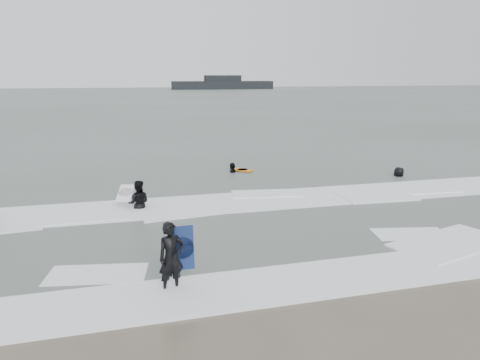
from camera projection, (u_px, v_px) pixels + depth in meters
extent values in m
plane|color=brown|center=(295.00, 271.00, 10.92)|extent=(320.00, 320.00, 0.00)
plane|color=#47544C|center=(136.00, 99.00, 86.33)|extent=(320.00, 320.00, 0.00)
imported|color=black|center=(172.00, 291.00, 9.94)|extent=(0.65, 0.52, 1.55)
imported|color=black|center=(139.00, 210.00, 15.87)|extent=(0.86, 0.72, 1.58)
imported|color=black|center=(233.00, 173.00, 21.82)|extent=(0.80, 1.04, 1.65)
imported|color=black|center=(399.00, 177.00, 20.91)|extent=(0.89, 0.68, 1.61)
cube|color=white|center=(305.00, 281.00, 10.35)|extent=(30.03, 2.32, 0.07)
cube|color=white|center=(233.00, 203.00, 16.57)|extent=(30.00, 2.60, 0.09)
cube|color=black|center=(223.00, 85.00, 145.05)|extent=(31.23, 5.58, 2.45)
cube|color=black|center=(223.00, 78.00, 144.59)|extent=(11.15, 3.35, 1.78)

